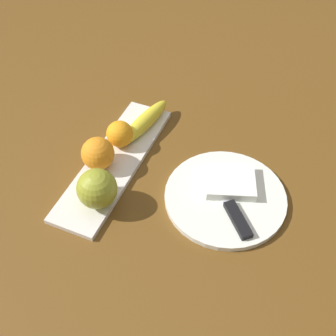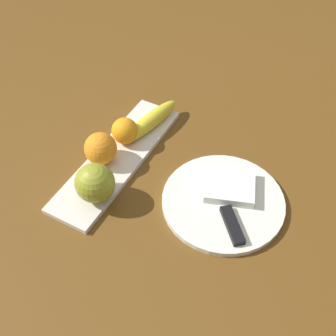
{
  "view_description": "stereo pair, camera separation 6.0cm",
  "coord_description": "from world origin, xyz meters",
  "px_view_note": "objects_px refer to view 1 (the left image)",
  "views": [
    {
      "loc": [
        -0.57,
        -0.35,
        0.72
      ],
      "look_at": [
        -0.02,
        -0.11,
        0.04
      ],
      "focal_mm": 45.05,
      "sensor_mm": 36.0,
      "label": 1
    },
    {
      "loc": [
        -0.55,
        -0.4,
        0.72
      ],
      "look_at": [
        -0.02,
        -0.11,
        0.04
      ],
      "focal_mm": 45.05,
      "sensor_mm": 36.0,
      "label": 2
    }
  ],
  "objects_px": {
    "banana": "(144,122)",
    "knife": "(234,214)",
    "dinner_plate": "(225,197)",
    "fruit_tray": "(115,162)",
    "orange_near_apple": "(98,153)",
    "folded_napkin": "(231,181)",
    "orange_near_banana": "(120,134)",
    "apple": "(97,189)"
  },
  "relations": [
    {
      "from": "banana",
      "to": "knife",
      "type": "relative_size",
      "value": 1.24
    },
    {
      "from": "dinner_plate",
      "to": "knife",
      "type": "distance_m",
      "value": 0.05
    },
    {
      "from": "banana",
      "to": "fruit_tray",
      "type": "bearing_deg",
      "value": -176.49
    },
    {
      "from": "orange_near_apple",
      "to": "folded_napkin",
      "type": "height_order",
      "value": "orange_near_apple"
    },
    {
      "from": "fruit_tray",
      "to": "dinner_plate",
      "type": "xyz_separation_m",
      "value": [
        -0.0,
        -0.26,
        0.0
      ]
    },
    {
      "from": "orange_near_banana",
      "to": "dinner_plate",
      "type": "xyz_separation_m",
      "value": [
        -0.05,
        -0.28,
        -0.04
      ]
    },
    {
      "from": "orange_near_banana",
      "to": "folded_napkin",
      "type": "relative_size",
      "value": 0.6
    },
    {
      "from": "apple",
      "to": "folded_napkin",
      "type": "relative_size",
      "value": 0.8
    },
    {
      "from": "fruit_tray",
      "to": "banana",
      "type": "xyz_separation_m",
      "value": [
        0.13,
        -0.02,
        0.02
      ]
    },
    {
      "from": "banana",
      "to": "orange_near_apple",
      "type": "bearing_deg",
      "value": 175.88
    },
    {
      "from": "dinner_plate",
      "to": "knife",
      "type": "bearing_deg",
      "value": -143.22
    },
    {
      "from": "dinner_plate",
      "to": "folded_napkin",
      "type": "relative_size",
      "value": 2.48
    },
    {
      "from": "fruit_tray",
      "to": "banana",
      "type": "distance_m",
      "value": 0.13
    },
    {
      "from": "dinner_plate",
      "to": "folded_napkin",
      "type": "xyz_separation_m",
      "value": [
        0.03,
        0.0,
        0.02
      ]
    },
    {
      "from": "fruit_tray",
      "to": "orange_near_apple",
      "type": "bearing_deg",
      "value": 136.48
    },
    {
      "from": "banana",
      "to": "orange_near_banana",
      "type": "relative_size",
      "value": 2.96
    },
    {
      "from": "fruit_tray",
      "to": "folded_napkin",
      "type": "xyz_separation_m",
      "value": [
        0.03,
        -0.26,
        0.02
      ]
    },
    {
      "from": "orange_near_apple",
      "to": "knife",
      "type": "height_order",
      "value": "orange_near_apple"
    },
    {
      "from": "banana",
      "to": "orange_near_apple",
      "type": "relative_size",
      "value": 2.51
    },
    {
      "from": "banana",
      "to": "knife",
      "type": "distance_m",
      "value": 0.33
    },
    {
      "from": "orange_near_apple",
      "to": "dinner_plate",
      "type": "relative_size",
      "value": 0.28
    },
    {
      "from": "banana",
      "to": "folded_napkin",
      "type": "bearing_deg",
      "value": -99.72
    },
    {
      "from": "apple",
      "to": "banana",
      "type": "bearing_deg",
      "value": 2.13
    },
    {
      "from": "apple",
      "to": "knife",
      "type": "height_order",
      "value": "apple"
    },
    {
      "from": "orange_near_apple",
      "to": "orange_near_banana",
      "type": "bearing_deg",
      "value": -9.38
    },
    {
      "from": "orange_near_banana",
      "to": "dinner_plate",
      "type": "height_order",
      "value": "orange_near_banana"
    },
    {
      "from": "fruit_tray",
      "to": "dinner_plate",
      "type": "height_order",
      "value": "same"
    },
    {
      "from": "banana",
      "to": "dinner_plate",
      "type": "height_order",
      "value": "banana"
    },
    {
      "from": "orange_near_banana",
      "to": "dinner_plate",
      "type": "bearing_deg",
      "value": -100.94
    },
    {
      "from": "fruit_tray",
      "to": "orange_near_banana",
      "type": "relative_size",
      "value": 6.5
    },
    {
      "from": "dinner_plate",
      "to": "folded_napkin",
      "type": "distance_m",
      "value": 0.04
    },
    {
      "from": "orange_near_apple",
      "to": "folded_napkin",
      "type": "relative_size",
      "value": 0.71
    },
    {
      "from": "orange_near_banana",
      "to": "folded_napkin",
      "type": "xyz_separation_m",
      "value": [
        -0.02,
        -0.28,
        -0.02
      ]
    },
    {
      "from": "orange_near_apple",
      "to": "fruit_tray",
      "type": "bearing_deg",
      "value": -43.52
    },
    {
      "from": "orange_near_banana",
      "to": "knife",
      "type": "distance_m",
      "value": 0.32
    },
    {
      "from": "orange_near_apple",
      "to": "knife",
      "type": "relative_size",
      "value": 0.49
    },
    {
      "from": "orange_near_apple",
      "to": "dinner_plate",
      "type": "height_order",
      "value": "orange_near_apple"
    },
    {
      "from": "apple",
      "to": "banana",
      "type": "height_order",
      "value": "apple"
    },
    {
      "from": "banana",
      "to": "orange_near_apple",
      "type": "distance_m",
      "value": 0.16
    },
    {
      "from": "apple",
      "to": "folded_napkin",
      "type": "distance_m",
      "value": 0.28
    },
    {
      "from": "apple",
      "to": "orange_near_banana",
      "type": "xyz_separation_m",
      "value": [
        0.17,
        0.04,
        -0.01
      ]
    },
    {
      "from": "banana",
      "to": "dinner_plate",
      "type": "distance_m",
      "value": 0.28
    }
  ]
}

